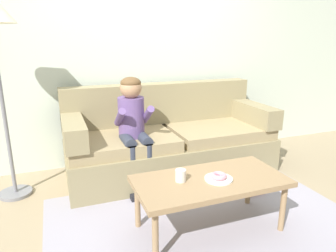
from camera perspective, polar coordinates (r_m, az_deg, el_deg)
ground at (r=2.84m, az=4.65°, el=-14.98°), size 10.00×10.00×0.00m
wall_back at (r=3.75m, az=-4.30°, el=15.03°), size 8.00×0.10×2.80m
area_rug at (r=2.65m, az=7.06°, el=-17.41°), size 2.49×1.71×0.01m
couch at (r=3.44m, az=0.24°, el=-2.91°), size 2.24×0.90×0.96m
coffee_table at (r=2.39m, az=7.86°, el=-10.57°), size 1.15×0.56×0.44m
person_child at (r=3.02m, az=-6.43°, el=0.78°), size 0.34×0.58×1.10m
plate at (r=2.36m, az=9.36°, el=-9.64°), size 0.21×0.21×0.01m
donut at (r=2.35m, az=9.38°, el=-9.10°), size 0.15×0.15×0.04m
mug at (r=2.30m, az=2.36°, el=-9.13°), size 0.08×0.08×0.09m
toy_controller at (r=3.15m, az=15.57°, el=-11.73°), size 0.23×0.09×0.05m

